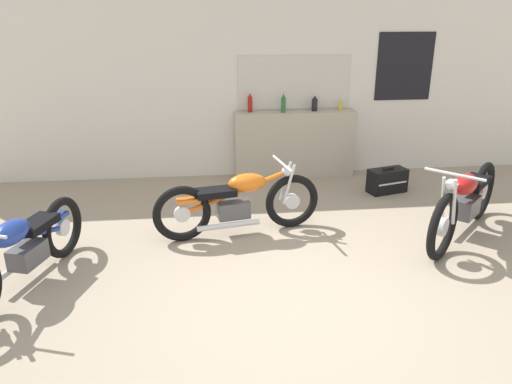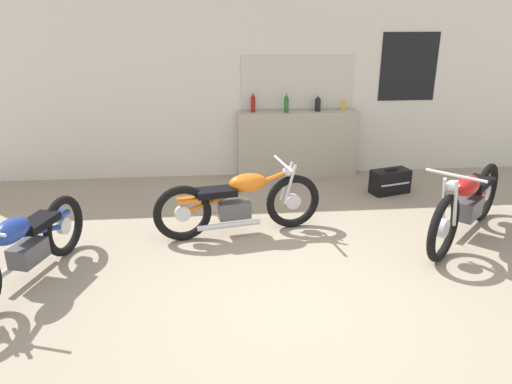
{
  "view_description": "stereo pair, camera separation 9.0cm",
  "coord_description": "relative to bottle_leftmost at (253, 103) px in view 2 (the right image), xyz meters",
  "views": [
    {
      "loc": [
        -0.76,
        -3.97,
        2.62
      ],
      "look_at": [
        -0.21,
        1.06,
        0.7
      ],
      "focal_mm": 35.0,
      "sensor_mm": 36.0,
      "label": 1
    },
    {
      "loc": [
        -0.67,
        -3.98,
        2.62
      ],
      "look_at": [
        -0.21,
        1.06,
        0.7
      ],
      "focal_mm": 35.0,
      "sensor_mm": 36.0,
      "label": 2
    }
  ],
  "objects": [
    {
      "name": "motorcycle_orange",
      "position": [
        -0.35,
        -2.12,
        -0.78
      ],
      "size": [
        2.02,
        0.69,
        0.85
      ],
      "color": "black",
      "rests_on": "ground_plane"
    },
    {
      "name": "bottle_right_center",
      "position": [
        1.42,
        -0.02,
        -0.06
      ],
      "size": [
        0.06,
        0.06,
        0.19
      ],
      "color": "gold",
      "rests_on": "sill_counter"
    },
    {
      "name": "wall_back",
      "position": [
        0.05,
        0.14,
        0.22
      ],
      "size": [
        10.0,
        0.07,
        2.8
      ],
      "color": "silver",
      "rests_on": "ground_plane"
    },
    {
      "name": "sill_counter",
      "position": [
        0.7,
        -0.04,
        -0.66
      ],
      "size": [
        1.89,
        0.28,
        1.05
      ],
      "color": "#B7AD99",
      "rests_on": "ground_plane"
    },
    {
      "name": "motorcycle_red",
      "position": [
        2.28,
        -2.48,
        -0.74
      ],
      "size": [
        1.61,
        1.59,
        0.95
      ],
      "color": "black",
      "rests_on": "ground_plane"
    },
    {
      "name": "bottle_center",
      "position": [
        1.01,
        -0.02,
        -0.03
      ],
      "size": [
        0.09,
        0.09,
        0.26
      ],
      "color": "black",
      "rests_on": "sill_counter"
    },
    {
      "name": "motorcycle_blue",
      "position": [
        -2.51,
        -3.1,
        -0.78
      ],
      "size": [
        0.84,
        1.95,
        0.84
      ],
      "color": "black",
      "rests_on": "ground_plane"
    },
    {
      "name": "bottle_left_center",
      "position": [
        0.51,
        -0.08,
        -0.0
      ],
      "size": [
        0.07,
        0.07,
        0.31
      ],
      "color": "#23662D",
      "rests_on": "sill_counter"
    },
    {
      "name": "hard_case_black",
      "position": [
        1.93,
        -0.94,
        -1.01
      ],
      "size": [
        0.61,
        0.4,
        0.38
      ],
      "color": "black",
      "rests_on": "ground_plane"
    },
    {
      "name": "ground_plane",
      "position": [
        0.02,
        -3.63,
        -1.19
      ],
      "size": [
        24.0,
        24.0,
        0.0
      ],
      "primitive_type": "plane",
      "color": "gray"
    },
    {
      "name": "bottle_leftmost",
      "position": [
        0.0,
        0.0,
        0.0
      ],
      "size": [
        0.07,
        0.07,
        0.32
      ],
      "color": "maroon",
      "rests_on": "sill_counter"
    }
  ]
}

